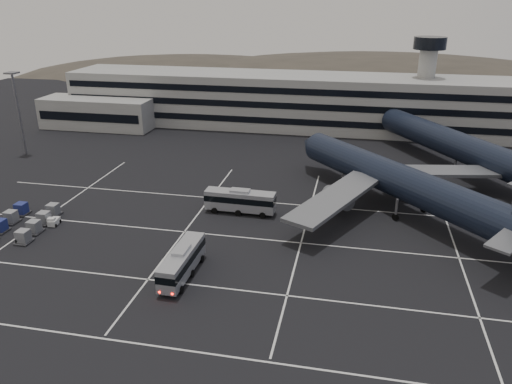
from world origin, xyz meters
TOP-DOWN VIEW (x-y plane):
  - ground at (0.00, 0.00)m, footprint 260.00×260.00m
  - lane_markings at (0.95, 0.72)m, footprint 90.00×55.62m
  - terminal at (-2.95, 71.14)m, footprint 125.00×26.00m
  - hills at (17.99, 170.00)m, footprint 352.00×180.00m
  - lightpole_left at (-55.00, 35.00)m, footprint 2.40×2.40m
  - trijet_main at (27.34, 18.21)m, footprint 42.72×46.56m
  - trijet_far at (39.74, 41.86)m, footprint 35.83×52.12m
  - bus_near at (-1.93, -8.16)m, footprint 3.04×11.34m
  - bus_far at (0.74, 12.78)m, footprint 11.79×3.22m
  - tug_a at (-26.95, 2.08)m, footprint 1.62×2.37m
  - tug_b at (-3.33, -5.45)m, footprint 2.29×2.24m
  - uld_cluster at (-31.17, 0.26)m, footprint 9.00×12.99m

SIDE VIEW (x-z plane):
  - hills at x=17.99m, z-range -34.07..9.93m
  - ground at x=0.00m, z-range 0.00..0.00m
  - lane_markings at x=0.95m, z-range 0.00..0.01m
  - tug_b at x=-3.33m, z-range -0.07..1.22m
  - tug_a at x=-26.95m, z-range -0.08..1.34m
  - uld_cluster at x=-31.17m, z-range -0.02..1.98m
  - bus_near at x=-1.93m, z-range 0.19..4.17m
  - bus_far at x=0.74m, z-range 0.19..4.34m
  - trijet_main at x=27.34m, z-range -3.79..14.29m
  - trijet_far at x=39.74m, z-range -3.61..14.47m
  - terminal at x=-2.95m, z-range -5.07..18.93m
  - lightpole_left at x=-55.00m, z-range 2.68..20.95m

